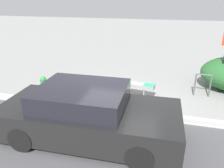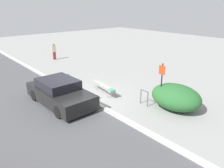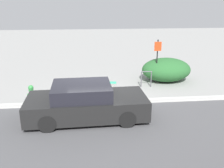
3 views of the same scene
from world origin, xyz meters
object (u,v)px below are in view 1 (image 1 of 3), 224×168
(parked_car_near, at_px, (88,114))
(fire_hydrant, at_px, (44,86))
(bike_rack, at_px, (203,83))
(bench, at_px, (124,83))

(parked_car_near, bearing_deg, fire_hydrant, 140.59)
(fire_hydrant, height_order, parked_car_near, parked_car_near)
(bike_rack, bearing_deg, parked_car_near, -132.66)
(bench, distance_m, bike_rack, 2.75)
(bike_rack, distance_m, fire_hydrant, 5.53)
(bench, bearing_deg, parked_car_near, -89.44)
(fire_hydrant, bearing_deg, bike_rack, 15.54)
(bench, bearing_deg, bike_rack, 20.81)
(bench, xyz_separation_m, bike_rack, (2.68, 0.62, 0.05))
(bench, relative_size, fire_hydrant, 2.89)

